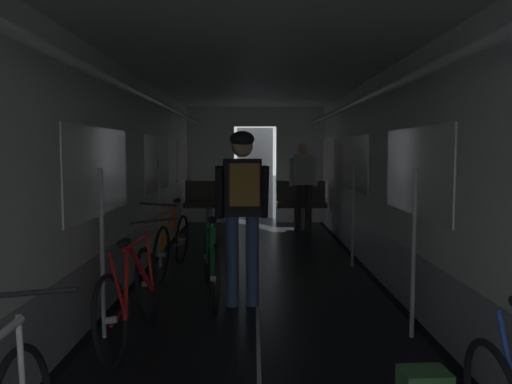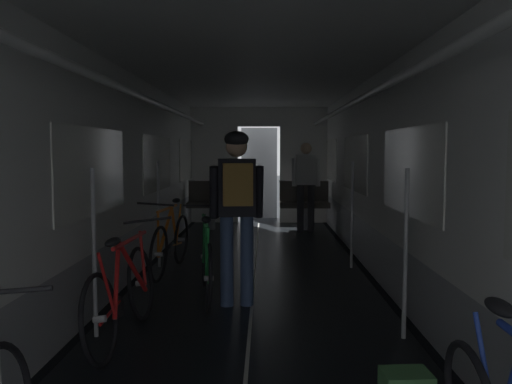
{
  "view_description": "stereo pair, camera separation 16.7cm",
  "coord_description": "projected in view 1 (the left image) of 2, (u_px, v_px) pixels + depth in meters",
  "views": [
    {
      "loc": [
        -0.04,
        -2.1,
        1.54
      ],
      "look_at": [
        0.0,
        5.44,
        0.94
      ],
      "focal_mm": 36.61,
      "sensor_mm": 36.0,
      "label": 1
    },
    {
      "loc": [
        0.13,
        -2.1,
        1.54
      ],
      "look_at": [
        0.0,
        5.44,
        0.94
      ],
      "focal_mm": 36.61,
      "sensor_mm": 36.0,
      "label": 2
    }
  ],
  "objects": [
    {
      "name": "train_car_shell",
      "position": [
        257.0,
        136.0,
        5.67
      ],
      "size": [
        3.14,
        12.34,
        2.57
      ],
      "color": "black",
      "rests_on": "ground"
    },
    {
      "name": "bench_seat_far_left",
      "position": [
        209.0,
        200.0,
        10.21
      ],
      "size": [
        0.98,
        0.51,
        0.95
      ],
      "color": "gray",
      "rests_on": "ground"
    },
    {
      "name": "bench_seat_far_right",
      "position": [
        301.0,
        200.0,
        10.22
      ],
      "size": [
        0.98,
        0.51,
        0.95
      ],
      "color": "gray",
      "rests_on": "ground"
    },
    {
      "name": "bicycle_orange",
      "position": [
        172.0,
        243.0,
        6.56
      ],
      "size": [
        0.44,
        1.69,
        0.94
      ],
      "color": "black",
      "rests_on": "ground"
    },
    {
      "name": "bicycle_red",
      "position": [
        132.0,
        294.0,
        4.21
      ],
      "size": [
        0.44,
        1.69,
        0.95
      ],
      "color": "black",
      "rests_on": "ground"
    },
    {
      "name": "person_cyclist_aisle",
      "position": [
        242.0,
        199.0,
        5.09
      ],
      "size": [
        0.55,
        0.42,
        1.73
      ],
      "color": "#384C75",
      "rests_on": "ground"
    },
    {
      "name": "bicycle_green_in_aisle",
      "position": [
        211.0,
        262.0,
        5.4
      ],
      "size": [
        0.47,
        1.68,
        0.94
      ],
      "color": "black",
      "rests_on": "ground"
    },
    {
      "name": "person_standing_near_bench",
      "position": [
        303.0,
        181.0,
        9.81
      ],
      "size": [
        0.53,
        0.23,
        1.69
      ],
      "color": "#2D2D33",
      "rests_on": "ground"
    }
  ]
}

